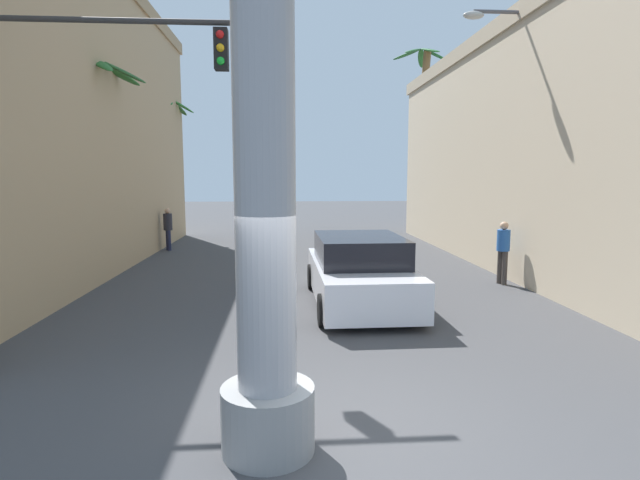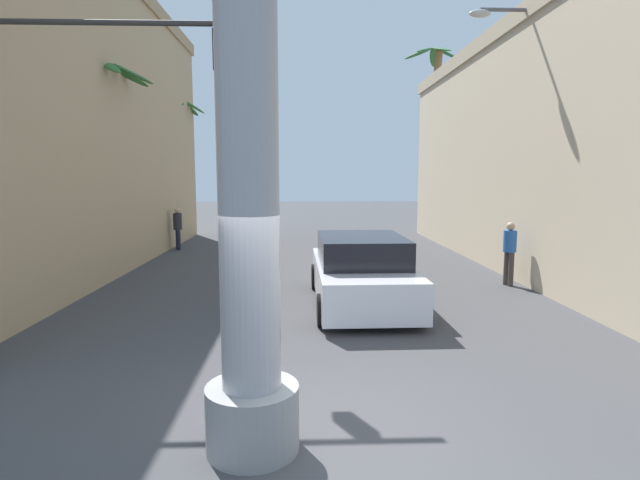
{
  "view_description": "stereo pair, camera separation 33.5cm",
  "coord_description": "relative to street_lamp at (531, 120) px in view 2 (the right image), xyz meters",
  "views": [
    {
      "loc": [
        -0.68,
        -5.21,
        2.88
      ],
      "look_at": [
        0.0,
        4.64,
        1.62
      ],
      "focal_mm": 28.0,
      "sensor_mm": 36.0,
      "label": 1
    },
    {
      "loc": [
        -0.35,
        -5.23,
        2.88
      ],
      "look_at": [
        0.0,
        4.64,
        1.62
      ],
      "focal_mm": 28.0,
      "sensor_mm": 36.0,
      "label": 2
    }
  ],
  "objects": [
    {
      "name": "ground_plane",
      "position": [
        -5.75,
        1.88,
        -4.37
      ],
      "size": [
        87.24,
        87.24,
        0.0
      ],
      "primitive_type": "plane",
      "color": "#424244"
    },
    {
      "name": "building_right",
      "position": [
        4.06,
        1.83,
        -0.64
      ],
      "size": [
        8.72,
        20.65,
        7.45
      ],
      "color": "#C6B293",
      "rests_on": "ground"
    },
    {
      "name": "street_lamp",
      "position": [
        0.0,
        0.0,
        0.0
      ],
      "size": [
        2.16,
        0.28,
        7.31
      ],
      "color": "#59595E",
      "rests_on": "ground"
    },
    {
      "name": "traffic_light_mast",
      "position": [
        -10.22,
        -4.17,
        -0.38
      ],
      "size": [
        5.11,
        0.32,
        5.64
      ],
      "color": "#333333",
      "rests_on": "ground"
    },
    {
      "name": "car_lead",
      "position": [
        -4.78,
        -2.32,
        -3.64
      ],
      "size": [
        2.19,
        4.7,
        1.56
      ],
      "color": "black",
      "rests_on": "ground"
    },
    {
      "name": "palm_tree_far_right",
      "position": [
        0.44,
        12.21,
        1.09
      ],
      "size": [
        2.79,
        2.76,
        9.38
      ],
      "color": "brown",
      "rests_on": "ground"
    },
    {
      "name": "palm_tree_far_left",
      "position": [
        -11.88,
        10.53,
        0.01
      ],
      "size": [
        2.62,
        2.59,
        6.54
      ],
      "color": "brown",
      "rests_on": "ground"
    },
    {
      "name": "palm_tree_mid_left",
      "position": [
        -11.78,
        1.44,
        -0.45
      ],
      "size": [
        3.04,
        2.77,
        6.2
      ],
      "color": "brown",
      "rests_on": "ground"
    },
    {
      "name": "pedestrian_mid_right",
      "position": [
        -0.63,
        -0.49,
        -3.38
      ],
      "size": [
        0.41,
        0.41,
        1.69
      ],
      "color": "#3F3833",
      "rests_on": "ground"
    },
    {
      "name": "pedestrian_far_left",
      "position": [
        -11.05,
        6.48,
        -3.41
      ],
      "size": [
        0.46,
        0.46,
        1.67
      ],
      "color": "#1E233F",
      "rests_on": "ground"
    }
  ]
}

